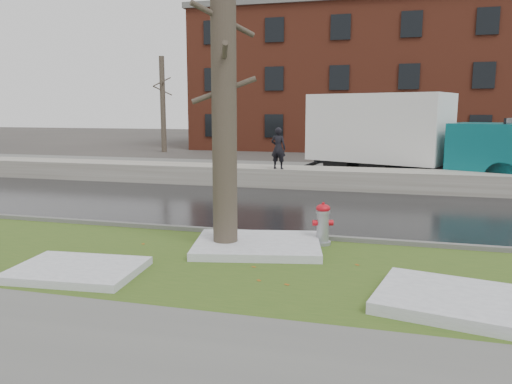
% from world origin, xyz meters
% --- Properties ---
extents(ground, '(120.00, 120.00, 0.00)m').
position_xyz_m(ground, '(0.00, 0.00, 0.00)').
color(ground, '#47423D').
rests_on(ground, ground).
extents(verge, '(60.00, 4.50, 0.04)m').
position_xyz_m(verge, '(0.00, -1.25, 0.02)').
color(verge, '#35511B').
rests_on(verge, ground).
extents(sidewalk, '(60.00, 3.00, 0.05)m').
position_xyz_m(sidewalk, '(0.00, -5.00, 0.03)').
color(sidewalk, slate).
rests_on(sidewalk, ground).
extents(road, '(60.00, 7.00, 0.03)m').
position_xyz_m(road, '(0.00, 4.50, 0.01)').
color(road, black).
rests_on(road, ground).
extents(parking_lot, '(60.00, 9.00, 0.03)m').
position_xyz_m(parking_lot, '(0.00, 13.00, 0.01)').
color(parking_lot, slate).
rests_on(parking_lot, ground).
extents(curb, '(60.00, 0.15, 0.14)m').
position_xyz_m(curb, '(0.00, 1.00, 0.07)').
color(curb, slate).
rests_on(curb, ground).
extents(snowbank, '(60.00, 1.60, 0.75)m').
position_xyz_m(snowbank, '(0.00, 8.70, 0.38)').
color(snowbank, '#B5B2A5').
rests_on(snowbank, ground).
extents(brick_building, '(26.00, 12.00, 10.00)m').
position_xyz_m(brick_building, '(2.00, 30.00, 5.00)').
color(brick_building, brown).
rests_on(brick_building, ground).
extents(bg_tree_left, '(1.40, 1.62, 6.50)m').
position_xyz_m(bg_tree_left, '(-12.00, 22.00, 3.33)').
color(bg_tree_left, brown).
rests_on(bg_tree_left, ground).
extents(bg_tree_center, '(1.40, 1.62, 6.50)m').
position_xyz_m(bg_tree_center, '(-6.00, 26.00, 3.33)').
color(bg_tree_center, brown).
rests_on(bg_tree_center, ground).
extents(fire_hydrant, '(0.46, 0.43, 0.93)m').
position_xyz_m(fire_hydrant, '(1.87, 0.61, 0.54)').
color(fire_hydrant, '#92969A').
rests_on(fire_hydrant, verge).
extents(tree, '(1.30, 1.51, 6.38)m').
position_xyz_m(tree, '(-0.07, -0.22, 3.26)').
color(tree, brown).
rests_on(tree, verge).
extents(box_truck, '(10.61, 5.69, 3.59)m').
position_xyz_m(box_truck, '(3.77, 11.37, 1.90)').
color(box_truck, black).
rests_on(box_truck, ground).
extents(worker, '(0.61, 0.44, 1.54)m').
position_xyz_m(worker, '(-0.78, 8.10, 1.52)').
color(worker, black).
rests_on(worker, snowbank).
extents(snow_patch_near, '(2.95, 2.48, 0.16)m').
position_xyz_m(snow_patch_near, '(0.59, -0.10, 0.12)').
color(snow_patch_near, silver).
rests_on(snow_patch_near, verge).
extents(snow_patch_far, '(2.32, 1.77, 0.14)m').
position_xyz_m(snow_patch_far, '(-2.11, -2.50, 0.11)').
color(snow_patch_far, silver).
rests_on(snow_patch_far, verge).
extents(snow_patch_side, '(3.11, 2.34, 0.18)m').
position_xyz_m(snow_patch_side, '(4.52, -2.40, 0.13)').
color(snow_patch_side, silver).
rests_on(snow_patch_side, verge).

